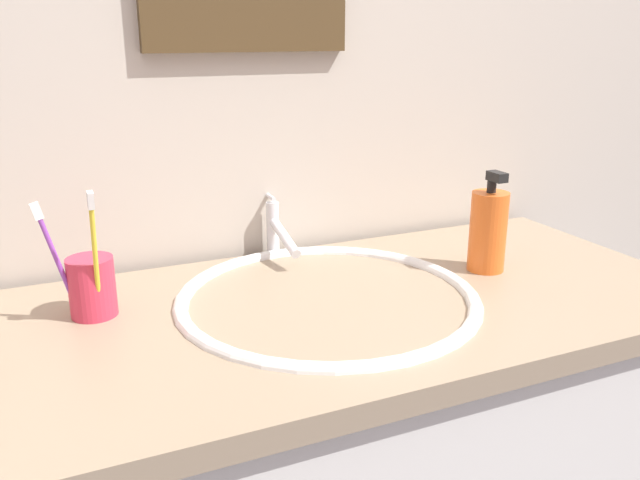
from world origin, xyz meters
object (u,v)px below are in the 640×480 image
at_px(toothbrush_cup, 92,287).
at_px(faucet, 277,230).
at_px(toothbrush_yellow, 95,249).
at_px(toothbrush_purple, 54,253).
at_px(soap_dispenser, 488,230).

bearing_deg(toothbrush_cup, faucet, 22.04).
relative_size(faucet, toothbrush_yellow, 0.81).
bearing_deg(toothbrush_purple, toothbrush_yellow, -35.98).
bearing_deg(toothbrush_cup, toothbrush_purple, -172.20).
relative_size(toothbrush_yellow, soap_dispenser, 1.10).
relative_size(toothbrush_cup, toothbrush_yellow, 0.45).
relative_size(faucet, soap_dispenser, 0.90).
height_order(toothbrush_cup, soap_dispenser, soap_dispenser).
distance_m(faucet, soap_dispenser, 0.38).
relative_size(toothbrush_purple, soap_dispenser, 0.99).
height_order(toothbrush_yellow, soap_dispenser, toothbrush_yellow).
distance_m(toothbrush_cup, toothbrush_purple, 0.08).
relative_size(toothbrush_cup, soap_dispenser, 0.50).
height_order(faucet, soap_dispenser, soap_dispenser).
bearing_deg(toothbrush_cup, toothbrush_yellow, -81.68).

